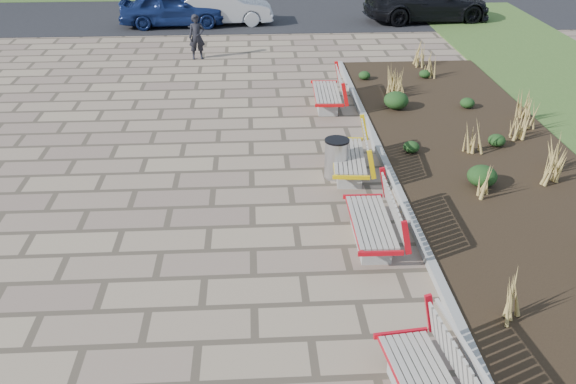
{
  "coord_description": "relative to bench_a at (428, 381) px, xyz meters",
  "views": [
    {
      "loc": [
        0.89,
        -7.39,
        6.34
      ],
      "look_at": [
        1.5,
        3.0,
        0.9
      ],
      "focal_mm": 40.0,
      "sensor_mm": 36.0,
      "label": 1
    }
  ],
  "objects": [
    {
      "name": "ground",
      "position": [
        -3.0,
        1.47,
        -0.5
      ],
      "size": [
        120.0,
        120.0,
        0.0
      ],
      "primitive_type": "plane",
      "color": "#84725A",
      "rests_on": "ground"
    },
    {
      "name": "planting_bed",
      "position": [
        3.25,
        6.47,
        -0.45
      ],
      "size": [
        4.5,
        18.0,
        0.1
      ],
      "primitive_type": "cube",
      "color": "black",
      "rests_on": "ground"
    },
    {
      "name": "planting_curb",
      "position": [
        0.92,
        6.47,
        -0.42
      ],
      "size": [
        0.16,
        18.0,
        0.15
      ],
      "primitive_type": "cube",
      "color": "gray",
      "rests_on": "ground"
    },
    {
      "name": "road",
      "position": [
        -3.0,
        23.47,
        -0.49
      ],
      "size": [
        80.0,
        7.0,
        0.02
      ],
      "primitive_type": "cube",
      "color": "black",
      "rests_on": "ground"
    },
    {
      "name": "bench_a",
      "position": [
        0.0,
        0.0,
        0.0
      ],
      "size": [
        1.14,
        2.19,
        1.0
      ],
      "primitive_type": null,
      "rotation": [
        0.0,
        0.0,
        0.12
      ],
      "color": "red",
      "rests_on": "ground"
    },
    {
      "name": "bench_b",
      "position": [
        0.0,
        4.09,
        0.0
      ],
      "size": [
        0.93,
        2.11,
        1.0
      ],
      "primitive_type": null,
      "rotation": [
        0.0,
        0.0,
        -0.01
      ],
      "color": "red",
      "rests_on": "ground"
    },
    {
      "name": "bench_c",
      "position": [
        0.0,
        6.98,
        0.0
      ],
      "size": [
        1.08,
        2.17,
        1.0
      ],
      "primitive_type": null,
      "rotation": [
        0.0,
        0.0,
        -0.09
      ],
      "color": "yellow",
      "rests_on": "ground"
    },
    {
      "name": "bench_d",
      "position": [
        0.0,
        11.36,
        0.0
      ],
      "size": [
        0.97,
        2.13,
        1.0
      ],
      "primitive_type": null,
      "rotation": [
        0.0,
        0.0,
        -0.04
      ],
      "color": "red",
      "rests_on": "ground"
    },
    {
      "name": "litter_bin",
      "position": [
        -0.29,
        6.87,
        -0.06
      ],
      "size": [
        0.53,
        0.53,
        0.87
      ],
      "primitive_type": "cylinder",
      "color": "#B2B2B7",
      "rests_on": "ground"
    },
    {
      "name": "pedestrian",
      "position": [
        -3.98,
        16.56,
        0.27
      ],
      "size": [
        0.62,
        0.46,
        1.55
      ],
      "primitive_type": "imported",
      "rotation": [
        0.0,
        0.0,
        0.17
      ],
      "color": "black",
      "rests_on": "ground"
    },
    {
      "name": "car_blue",
      "position": [
        -5.31,
        21.58,
        0.27
      ],
      "size": [
        4.44,
        1.91,
        1.49
      ],
      "primitive_type": "imported",
      "rotation": [
        0.0,
        0.0,
        1.61
      ],
      "color": "#111F4E",
      "rests_on": "road"
    },
    {
      "name": "car_silver",
      "position": [
        -3.26,
        21.77,
        0.21
      ],
      "size": [
        4.27,
        1.67,
        1.39
      ],
      "primitive_type": "imported",
      "rotation": [
        0.0,
        0.0,
        1.62
      ],
      "color": "#999BA0",
      "rests_on": "road"
    },
    {
      "name": "car_black",
      "position": [
        5.54,
        21.92,
        0.31
      ],
      "size": [
        5.64,
        2.76,
        1.58
      ],
      "primitive_type": "imported",
      "rotation": [
        0.0,
        0.0,
        1.67
      ],
      "color": "black",
      "rests_on": "road"
    }
  ]
}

